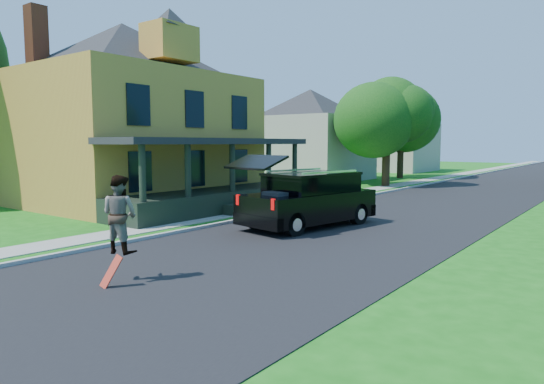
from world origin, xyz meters
The scene contains 13 objects.
ground centered at (0.00, 0.00, 0.00)m, with size 140.00×140.00×0.00m, color #156013.
street centered at (0.00, 20.00, 0.00)m, with size 8.00×120.00×0.02m, color black.
curb centered at (-4.05, 20.00, 0.00)m, with size 0.15×120.00×0.12m, color #A2A29D.
sidewalk centered at (-5.60, 20.00, 0.00)m, with size 1.30×120.00×0.03m, color gray.
front_walk centered at (-9.50, 6.00, 0.00)m, with size 6.50×1.20×0.03m, color gray.
main_house centered at (-12.80, 5.99, 4.92)m, with size 15.56×15.56×10.10m.
neighbor_house_mid centered at (-13.50, 24.00, 4.19)m, with size 12.78×12.78×8.30m.
neighbor_house_far centered at (-13.50, 40.00, 4.19)m, with size 12.78×12.78×8.30m.
black_suv centered at (-1.40, 5.04, 0.97)m, with size 2.92×5.72×2.54m.
skateboarder centered at (-0.93, -3.00, 1.43)m, with size 0.91×0.77×1.65m.
skateboard centered at (-0.64, -3.44, 0.32)m, with size 0.37×0.33×0.68m.
tree_left_mid centered at (-6.04, 21.90, 4.79)m, with size 6.14×5.87×7.58m.
tree_left_far centered at (-8.32, 29.98, 5.53)m, with size 6.92×7.01×8.74m.
Camera 1 is at (7.70, -9.09, 2.91)m, focal length 32.00 mm.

